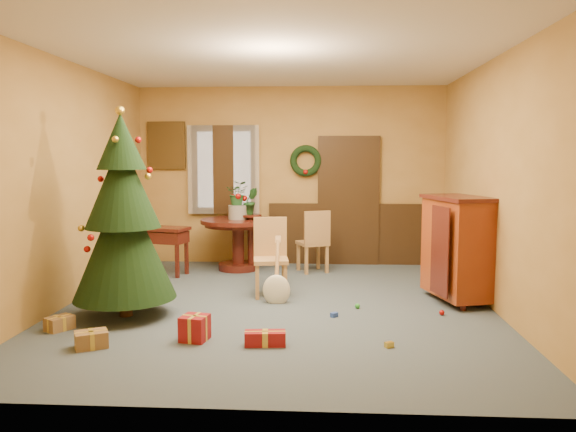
# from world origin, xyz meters

# --- Properties ---
(room_envelope) EXTENTS (5.50, 5.50, 5.50)m
(room_envelope) POSITION_xyz_m (0.21, 2.70, 1.12)
(room_envelope) COLOR #333D4B
(room_envelope) RESTS_ON ground
(dining_table) EXTENTS (1.16, 1.16, 0.80)m
(dining_table) POSITION_xyz_m (-0.79, 2.13, 0.56)
(dining_table) COLOR black
(dining_table) RESTS_ON floor
(urn) EXTENTS (0.30, 0.30, 0.22)m
(urn) POSITION_xyz_m (-0.79, 2.13, 0.91)
(urn) COLOR slate
(urn) RESTS_ON dining_table
(centerpiece_plant) EXTENTS (0.34, 0.29, 0.38)m
(centerpiece_plant) POSITION_xyz_m (-0.79, 2.13, 1.20)
(centerpiece_plant) COLOR #1E4C23
(centerpiece_plant) RESTS_ON urn
(chair_near) EXTENTS (0.48, 0.48, 0.99)m
(chair_near) POSITION_xyz_m (-0.13, 0.56, 0.53)
(chair_near) COLOR olive
(chair_near) RESTS_ON floor
(chair_far) EXTENTS (0.55, 0.55, 0.96)m
(chair_far) POSITION_xyz_m (0.41, 1.97, 0.51)
(chair_far) COLOR olive
(chair_far) RESTS_ON floor
(guitar) EXTENTS (0.42, 0.56, 0.77)m
(guitar) POSITION_xyz_m (-0.02, 0.14, 0.39)
(guitar) COLOR beige
(guitar) RESTS_ON floor
(plant_stand) EXTENTS (0.34, 0.34, 0.87)m
(plant_stand) POSITION_xyz_m (-0.59, 2.15, 0.54)
(plant_stand) COLOR black
(plant_stand) RESTS_ON floor
(stand_plant) EXTENTS (0.28, 0.25, 0.42)m
(stand_plant) POSITION_xyz_m (-0.59, 2.15, 1.08)
(stand_plant) COLOR #19471E
(stand_plant) RESTS_ON plant_stand
(christmas_tree) EXTENTS (1.12, 1.12, 2.30)m
(christmas_tree) POSITION_xyz_m (-1.65, -0.51, 1.09)
(christmas_tree) COLOR #382111
(christmas_tree) RESTS_ON floor
(writing_desk) EXTENTS (0.89, 0.59, 0.72)m
(writing_desk) POSITION_xyz_m (-1.88, 1.68, 0.54)
(writing_desk) COLOR black
(writing_desk) RESTS_ON floor
(sideboard) EXTENTS (0.78, 1.11, 1.29)m
(sideboard) POSITION_xyz_m (2.15, 0.34, 0.69)
(sideboard) COLOR #5D1C0A
(sideboard) RESTS_ON floor
(gift_a) EXTENTS (0.35, 0.32, 0.15)m
(gift_a) POSITION_xyz_m (-1.61, -1.55, 0.08)
(gift_a) COLOR brown
(gift_a) RESTS_ON floor
(gift_b) EXTENTS (0.28, 0.28, 0.25)m
(gift_b) POSITION_xyz_m (-0.70, -1.29, 0.12)
(gift_b) COLOR maroon
(gift_b) RESTS_ON floor
(gift_c) EXTENTS (0.29, 0.31, 0.14)m
(gift_c) POSITION_xyz_m (-2.15, -1.05, 0.07)
(gift_c) COLOR brown
(gift_c) RESTS_ON floor
(gift_d) EXTENTS (0.39, 0.19, 0.14)m
(gift_d) POSITION_xyz_m (-0.00, -1.39, 0.07)
(gift_d) COLOR maroon
(gift_d) RESTS_ON floor
(toy_a) EXTENTS (0.09, 0.09, 0.05)m
(toy_a) POSITION_xyz_m (0.66, -0.42, 0.03)
(toy_a) COLOR #2646A7
(toy_a) RESTS_ON floor
(toy_b) EXTENTS (0.06, 0.06, 0.06)m
(toy_b) POSITION_xyz_m (0.94, -0.05, 0.03)
(toy_b) COLOR green
(toy_b) RESTS_ON floor
(toy_c) EXTENTS (0.06, 0.09, 0.05)m
(toy_c) POSITION_xyz_m (0.06, -1.34, 0.03)
(toy_c) COLOR gold
(toy_c) RESTS_ON floor
(toy_d) EXTENTS (0.06, 0.06, 0.06)m
(toy_d) POSITION_xyz_m (1.86, -0.28, 0.03)
(toy_d) COLOR #AC0F0B
(toy_d) RESTS_ON floor
(toy_e) EXTENTS (0.09, 0.08, 0.05)m
(toy_e) POSITION_xyz_m (1.15, -1.38, 0.03)
(toy_e) COLOR gold
(toy_e) RESTS_ON floor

